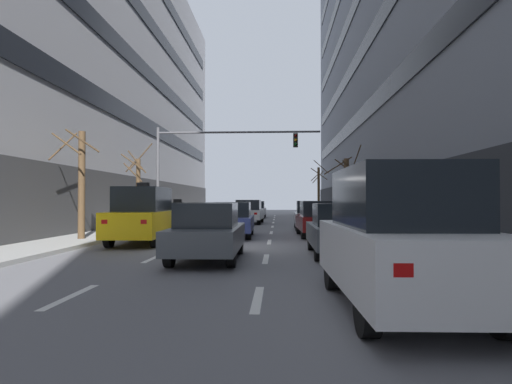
{
  "coord_description": "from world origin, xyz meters",
  "views": [
    {
      "loc": [
        2.01,
        -15.33,
        1.71
      ],
      "look_at": [
        0.44,
        14.88,
        2.3
      ],
      "focal_mm": 29.64,
      "sensor_mm": 36.0,
      "label": 1
    }
  ],
  "objects": [
    {
      "name": "lane_stripe_l2_s6",
      "position": [
        1.66,
        12.0,
        0.0
      ],
      "size": [
        0.16,
        2.0,
        0.01
      ],
      "primitive_type": "cube",
      "color": "silver",
      "rests_on": "ground"
    },
    {
      "name": "car_driving_2",
      "position": [
        -0.07,
        4.12,
        0.8
      ],
      "size": [
        1.91,
        4.37,
        1.62
      ],
      "color": "black",
      "rests_on": "ground"
    },
    {
      "name": "sidewalk_right",
      "position": [
        6.31,
        0.0,
        0.07
      ],
      "size": [
        2.67,
        80.0,
        0.14
      ],
      "primitive_type": "cube",
      "color": "gray",
      "rests_on": "ground"
    },
    {
      "name": "car_driving_5",
      "position": [
        0.02,
        -3.39,
        0.8
      ],
      "size": [
        1.89,
        4.39,
        1.63
      ],
      "color": "black",
      "rests_on": "ground"
    },
    {
      "name": "taxi_driving_6",
      "position": [
        -3.29,
        1.04,
        1.11
      ],
      "size": [
        2.08,
        4.65,
        2.41
      ],
      "color": "black",
      "rests_on": "ground"
    },
    {
      "name": "lane_stripe_l1_s2",
      "position": [
        -1.66,
        -8.0,
        0.0
      ],
      "size": [
        0.16,
        2.0,
        0.01
      ],
      "primitive_type": "cube",
      "color": "silver",
      "rests_on": "ground"
    },
    {
      "name": "lane_stripe_l2_s7",
      "position": [
        1.66,
        17.0,
        0.0
      ],
      "size": [
        0.16,
        2.0,
        0.01
      ],
      "primitive_type": "cube",
      "color": "silver",
      "rests_on": "ground"
    },
    {
      "name": "lane_stripe_l2_s3",
      "position": [
        1.66,
        -3.0,
        0.0
      ],
      "size": [
        0.16,
        2.0,
        0.01
      ],
      "primitive_type": "cube",
      "color": "silver",
      "rests_on": "ground"
    },
    {
      "name": "lane_stripe_l1_s3",
      "position": [
        -1.66,
        -3.0,
        0.0
      ],
      "size": [
        0.16,
        2.0,
        0.01
      ],
      "primitive_type": "cube",
      "color": "silver",
      "rests_on": "ground"
    },
    {
      "name": "street_tree_0",
      "position": [
        -6.07,
        1.57,
        2.46
      ],
      "size": [
        1.93,
        2.08,
        4.53
      ],
      "color": "#4C3823",
      "rests_on": "sidewalk_left"
    },
    {
      "name": "car_parked_1",
      "position": [
        3.93,
        -2.13,
        0.79
      ],
      "size": [
        1.8,
        4.29,
        1.61
      ],
      "color": "black",
      "rests_on": "ground"
    },
    {
      "name": "street_tree_2",
      "position": [
        6.04,
        26.65,
        2.74
      ],
      "size": [
        1.82,
        1.74,
        5.48
      ],
      "color": "#4C3823",
      "rests_on": "sidewalk_right"
    },
    {
      "name": "car_parked_3",
      "position": [
        3.93,
        9.59,
        0.82
      ],
      "size": [
        1.94,
        4.5,
        1.67
      ],
      "color": "black",
      "rests_on": "ground"
    },
    {
      "name": "lane_stripe_l2_s2",
      "position": [
        1.66,
        -8.0,
        0.0
      ],
      "size": [
        0.16,
        2.0,
        0.01
      ],
      "primitive_type": "cube",
      "color": "silver",
      "rests_on": "ground"
    },
    {
      "name": "lane_stripe_l1_s7",
      "position": [
        -1.66,
        17.0,
        0.0
      ],
      "size": [
        0.16,
        2.0,
        0.01
      ],
      "primitive_type": "cube",
      "color": "silver",
      "rests_on": "ground"
    },
    {
      "name": "lane_stripe_l2_s9",
      "position": [
        1.66,
        27.0,
        0.0
      ],
      "size": [
        0.16,
        2.0,
        0.01
      ],
      "primitive_type": "cube",
      "color": "silver",
      "rests_on": "ground"
    },
    {
      "name": "lane_stripe_l1_s8",
      "position": [
        -1.66,
        22.0,
        0.0
      ],
      "size": [
        0.16,
        2.0,
        0.01
      ],
      "primitive_type": "cube",
      "color": "silver",
      "rests_on": "ground"
    },
    {
      "name": "car_driving_0",
      "position": [
        -3.2,
        14.77,
        0.77
      ],
      "size": [
        1.93,
        4.25,
        1.57
      ],
      "color": "black",
      "rests_on": "ground"
    },
    {
      "name": "lane_stripe_l1_s10",
      "position": [
        -1.66,
        32.0,
        0.0
      ],
      "size": [
        0.16,
        2.0,
        0.01
      ],
      "primitive_type": "cube",
      "color": "silver",
      "rests_on": "ground"
    },
    {
      "name": "lane_stripe_l1_s9",
      "position": [
        -1.66,
        27.0,
        0.0
      ],
      "size": [
        0.16,
        2.0,
        0.01
      ],
      "primitive_type": "cube",
      "color": "silver",
      "rests_on": "ground"
    },
    {
      "name": "street_tree_3",
      "position": [
        6.06,
        9.74,
        2.31
      ],
      "size": [
        2.05,
        2.05,
        4.78
      ],
      "color": "#4C3823",
      "rests_on": "sidewalk_right"
    },
    {
      "name": "car_driving_3",
      "position": [
        -0.1,
        25.8,
        0.8
      ],
      "size": [
        1.82,
        4.33,
        1.62
      ],
      "color": "black",
      "rests_on": "ground"
    },
    {
      "name": "lane_stripe_l1_s6",
      "position": [
        -1.66,
        12.0,
        0.0
      ],
      "size": [
        0.16,
        2.0,
        0.01
      ],
      "primitive_type": "cube",
      "color": "silver",
      "rests_on": "ground"
    },
    {
      "name": "sidewalk_left",
      "position": [
        -6.31,
        0.0,
        0.07
      ],
      "size": [
        2.67,
        80.0,
        0.14
      ],
      "primitive_type": "cube",
      "color": "gray",
      "rests_on": "ground"
    },
    {
      "name": "lane_stripe_l2_s10",
      "position": [
        1.66,
        32.0,
        0.0
      ],
      "size": [
        0.16,
        2.0,
        0.01
      ],
      "primitive_type": "cube",
      "color": "silver",
      "rests_on": "ground"
    },
    {
      "name": "car_parked_0",
      "position": [
        3.93,
        -8.54,
        1.11
      ],
      "size": [
        2.05,
        4.66,
        2.23
      ],
      "color": "black",
      "rests_on": "ground"
    },
    {
      "name": "car_driving_4",
      "position": [
        -0.11,
        15.62,
        0.86
      ],
      "size": [
        2.09,
        4.69,
        1.74
      ],
      "color": "black",
      "rests_on": "ground"
    },
    {
      "name": "car_parked_2",
      "position": [
        3.93,
        4.74,
        0.83
      ],
      "size": [
        2.0,
        4.53,
        1.68
      ],
      "color": "black",
      "rests_on": "ground"
    },
    {
      "name": "lane_stripe_l2_s8",
      "position": [
        1.66,
        22.0,
        0.0
      ],
      "size": [
        0.16,
        2.0,
        0.01
      ],
      "primitive_type": "cube",
      "color": "silver",
      "rests_on": "ground"
    },
    {
      "name": "taxi_driving_1",
      "position": [
        -3.33,
        7.04,
        0.79
      ],
      "size": [
        1.82,
        4.27,
        1.77
      ],
      "color": "black",
      "rests_on": "ground"
    },
    {
      "name": "lane_stripe_l1_s5",
      "position": [
        -1.66,
        7.0,
        0.0
      ],
      "size": [
        0.16,
        2.0,
        0.01
      ],
      "primitive_type": "cube",
      "color": "silver",
      "rests_on": "ground"
    },
    {
      "name": "lane_stripe_l1_s4",
      "position": [
        -1.66,
        2.0,
        0.0
      ],
      "size": [
        0.16,
        2.0,
        0.01
      ],
      "primitive_type": "cube",
      "color": "silver",
      "rests_on": "ground"
    },
    {
      "name": "lane_stripe_l2_s4",
      "position": [
        1.66,
        2.0,
        0.0
      ],
      "size": [
        0.16,
        2.0,
        0.01
      ],
      "primitive_type": "cube",
      "color": "silver",
      "rests_on": "ground"
    },
    {
      "name": "street_tree_1",
      "position": [
        -6.06,
        8.6,
        2.36
      ],
      "size": [
        1.46,
        1.58,
        4.97
      ],
      "color": "#4C3823",
      "rests_on": "sidewalk_left"
    },
    {
      "name": "lane_stripe_l2_s5",
      "position": [
        1.66,
        7.0,
        0.0
      ],
      "size": [
        0.16,
        2.0,
        0.01
      ],
      "primitive_type": "cube",
      "color": "silver",
      "rests_on": "ground"
    },
    {
      "name": "traffic_signal_0",
      "position": [
        -2.18,
        10.27,
        4.49
      ],
      "size": [
        10.04,
        0.35,
        6.07
      ],
      "color": "#4C4C51",
      "rests_on": "sidewalk_left"
    },
    {
      "name": "ground_plane",
      "position": [
        0.0,
        0.0,
        0.0
      ],
      "size": [
        120.0,
        120.0,
        0.0
      ],
      "primitive_type": "plane",
      "color": "slate"
    }
  ]
}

